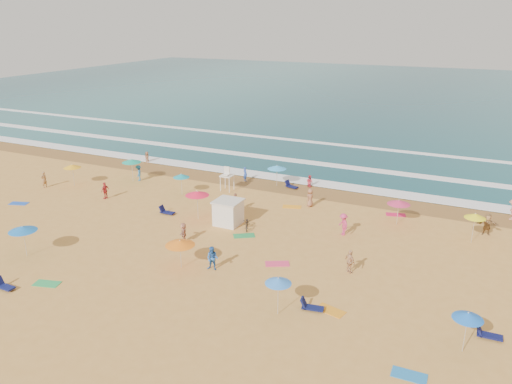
% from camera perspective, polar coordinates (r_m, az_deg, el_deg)
% --- Properties ---
extents(ground, '(220.00, 220.00, 0.00)m').
position_cam_1_polar(ground, '(40.95, -3.61, -4.50)').
color(ground, gold).
rests_on(ground, ground).
extents(ocean, '(220.00, 140.00, 0.18)m').
position_cam_1_polar(ocean, '(119.31, 16.39, 10.63)').
color(ocean, '#0C4756').
rests_on(ocean, ground).
extents(wet_sand, '(220.00, 220.00, 0.00)m').
position_cam_1_polar(wet_sand, '(51.49, 3.05, 0.61)').
color(wet_sand, olive).
rests_on(wet_sand, ground).
extents(surf_foam, '(200.00, 18.70, 0.05)m').
position_cam_1_polar(surf_foam, '(59.37, 6.28, 3.17)').
color(surf_foam, white).
rests_on(surf_foam, ground).
extents(cabana, '(2.00, 2.00, 2.00)m').
position_cam_1_polar(cabana, '(41.98, -3.18, -2.39)').
color(cabana, white).
rests_on(cabana, ground).
extents(cabana_roof, '(2.20, 2.20, 0.12)m').
position_cam_1_polar(cabana_roof, '(41.60, -3.21, -1.04)').
color(cabana_roof, silver).
rests_on(cabana_roof, cabana).
extents(bicycle, '(1.32, 1.92, 0.95)m').
position_cam_1_polar(bicycle, '(41.12, -1.03, -3.63)').
color(bicycle, black).
rests_on(bicycle, ground).
extents(lifeguard_stand, '(1.20, 1.20, 2.10)m').
position_cam_1_polar(lifeguard_stand, '(50.14, -3.32, 1.34)').
color(lifeguard_stand, white).
rests_on(lifeguard_stand, ground).
extents(beach_umbrellas, '(55.42, 28.89, 0.80)m').
position_cam_1_polar(beach_umbrellas, '(39.30, -2.56, -2.15)').
color(beach_umbrellas, green).
rests_on(beach_umbrellas, ground).
extents(loungers, '(52.25, 27.32, 0.34)m').
position_cam_1_polar(loungers, '(35.62, 1.82, -8.00)').
color(loungers, '#0F174B').
rests_on(loungers, ground).
extents(towels, '(50.77, 23.30, 0.03)m').
position_cam_1_polar(towels, '(37.79, -1.79, -6.58)').
color(towels, red).
rests_on(towels, ground).
extents(beachgoers, '(49.00, 24.44, 2.07)m').
position_cam_1_polar(beachgoers, '(43.77, -0.88, -1.68)').
color(beachgoers, tan).
rests_on(beachgoers, ground).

